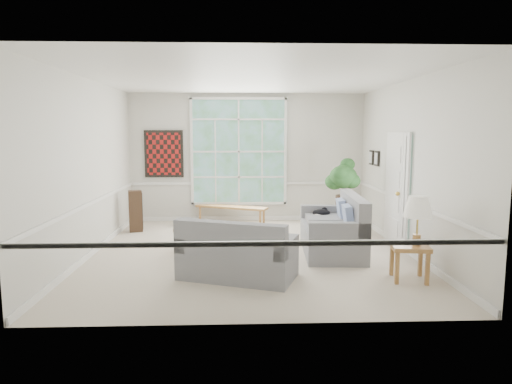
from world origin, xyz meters
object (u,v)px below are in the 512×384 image
at_px(loveseat_right, 332,224).
at_px(coffee_table, 212,239).
at_px(loveseat_front, 238,248).
at_px(end_table, 340,221).
at_px(side_table, 409,262).

relative_size(loveseat_right, coffee_table, 1.54).
relative_size(loveseat_front, coffee_table, 1.33).
xyz_separation_m(loveseat_right, end_table, (0.48, 1.44, -0.23)).
xyz_separation_m(loveseat_right, side_table, (0.79, -1.57, -0.25)).
relative_size(loveseat_right, loveseat_front, 1.15).
bearing_deg(loveseat_front, loveseat_right, 59.45).
relative_size(loveseat_right, side_table, 3.60).
height_order(end_table, side_table, end_table).
xyz_separation_m(loveseat_front, coffee_table, (-0.46, 1.50, -0.21)).
bearing_deg(loveseat_right, coffee_table, 179.64).
height_order(loveseat_right, loveseat_front, loveseat_right).
distance_m(loveseat_front, coffee_table, 1.58).
height_order(loveseat_right, end_table, loveseat_right).
xyz_separation_m(coffee_table, end_table, (2.58, 1.29, 0.05)).
distance_m(coffee_table, side_table, 3.37).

